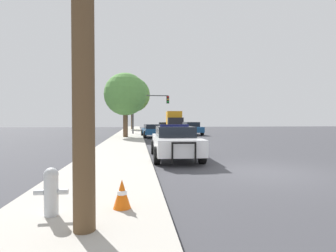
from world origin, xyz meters
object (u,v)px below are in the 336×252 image
at_px(box_truck, 174,120).
at_px(tree_sidewalk_far, 132,95).
at_px(traffic_light, 149,105).
at_px(car_background_midblock, 152,130).
at_px(fire_hydrant, 51,190).
at_px(tree_sidewalk_mid, 125,94).
at_px(traffic_cone, 122,194).
at_px(police_car, 175,141).
at_px(car_background_oncoming, 191,128).
at_px(car_background_distant, 163,125).

xyz_separation_m(box_truck, tree_sidewalk_far, (-7.16, -0.75, 4.21)).
distance_m(traffic_light, car_background_midblock, 5.65).
relative_size(fire_hydrant, tree_sidewalk_mid, 0.14).
bearing_deg(car_background_midblock, traffic_cone, -98.87).
xyz_separation_m(fire_hydrant, car_background_midblock, (2.90, 20.98, 0.15)).
bearing_deg(box_truck, traffic_light, 74.83).
bearing_deg(car_background_midblock, police_car, -93.19).
bearing_deg(car_background_oncoming, box_truck, -93.48).
bearing_deg(police_car, tree_sidewalk_mid, -76.84).
relative_size(police_car, traffic_light, 1.12).
height_order(fire_hydrant, traffic_light, traffic_light).
bearing_deg(traffic_cone, car_background_distant, 83.49).
bearing_deg(box_truck, car_background_midblock, 79.87).
bearing_deg(car_background_oncoming, car_background_distant, -89.14).
height_order(police_car, tree_sidewalk_far, tree_sidewalk_far).
xyz_separation_m(tree_sidewalk_mid, traffic_cone, (0.81, -19.93, -3.69)).
relative_size(box_truck, tree_sidewalk_mid, 1.35).
xyz_separation_m(police_car, tree_sidewalk_mid, (-2.77, 13.05, 3.31)).
relative_size(car_background_midblock, tree_sidewalk_far, 0.48).
distance_m(police_car, traffic_cone, 7.16).
height_order(fire_hydrant, tree_sidewalk_far, tree_sidewalk_far).
height_order(fire_hydrant, car_background_distant, car_background_distant).
relative_size(fire_hydrant, traffic_cone, 1.54).
xyz_separation_m(car_background_distant, tree_sidewalk_far, (-5.67, -5.59, 5.22)).
bearing_deg(fire_hydrant, box_truck, 79.11).
bearing_deg(fire_hydrant, traffic_light, 83.95).
height_order(traffic_light, car_background_oncoming, traffic_light).
distance_m(car_background_distant, tree_sidewalk_mid, 26.10).
height_order(car_background_oncoming, car_background_distant, car_background_oncoming).
xyz_separation_m(police_car, fire_hydrant, (-3.11, -7.11, -0.21)).
relative_size(police_car, fire_hydrant, 6.34).
bearing_deg(car_background_midblock, tree_sidewalk_far, 92.84).
relative_size(traffic_light, tree_sidewalk_mid, 0.77).
distance_m(fire_hydrant, tree_sidewalk_mid, 20.47).
relative_size(tree_sidewalk_far, traffic_cone, 16.70).
height_order(police_car, tree_sidewalk_mid, tree_sidewalk_mid).
bearing_deg(tree_sidewalk_mid, traffic_light, 67.39).
relative_size(police_car, tree_sidewalk_far, 0.58).
bearing_deg(police_car, traffic_light, -87.71).
height_order(traffic_light, car_background_midblock, traffic_light).
distance_m(tree_sidewalk_far, traffic_cone, 39.90).
bearing_deg(tree_sidewalk_mid, fire_hydrant, -90.97).
bearing_deg(car_background_oncoming, tree_sidewalk_far, -67.65).
xyz_separation_m(police_car, car_background_oncoming, (4.49, 17.79, -0.00)).
relative_size(car_background_oncoming, tree_sidewalk_mid, 0.78).
bearing_deg(tree_sidewalk_far, fire_hydrant, -90.92).
bearing_deg(fire_hydrant, tree_sidewalk_mid, 89.03).
relative_size(car_background_distant, tree_sidewalk_mid, 0.76).
height_order(traffic_light, car_background_distant, traffic_light).
relative_size(car_background_oncoming, tree_sidewalk_far, 0.53).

